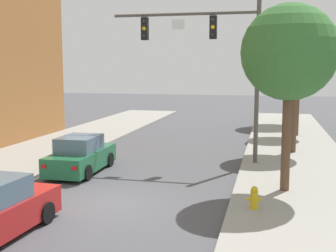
{
  "coord_description": "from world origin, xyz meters",
  "views": [
    {
      "loc": [
        5.19,
        -13.09,
        4.49
      ],
      "look_at": [
        0.93,
        5.08,
        2.0
      ],
      "focal_mm": 46.61,
      "sensor_mm": 36.0,
      "label": 1
    }
  ],
  "objects_px": {
    "street_tree_second": "(296,49)",
    "fire_hydrant": "(254,198)",
    "street_tree_farthest": "(291,55)",
    "street_tree_third": "(299,61)",
    "traffic_signal_mast": "(215,49)",
    "street_tree_nearest": "(289,53)",
    "car_lead_green": "(81,156)"
  },
  "relations": [
    {
      "from": "car_lead_green",
      "to": "street_tree_second",
      "type": "xyz_separation_m",
      "value": [
        9.11,
        6.08,
        4.73
      ]
    },
    {
      "from": "traffic_signal_mast",
      "to": "street_tree_second",
      "type": "relative_size",
      "value": 1.07
    },
    {
      "from": "traffic_signal_mast",
      "to": "street_tree_third",
      "type": "distance_m",
      "value": 9.9
    },
    {
      "from": "street_tree_nearest",
      "to": "traffic_signal_mast",
      "type": "bearing_deg",
      "value": 125.18
    },
    {
      "from": "car_lead_green",
      "to": "traffic_signal_mast",
      "type": "bearing_deg",
      "value": 29.47
    },
    {
      "from": "fire_hydrant",
      "to": "street_tree_farthest",
      "type": "bearing_deg",
      "value": 85.19
    },
    {
      "from": "fire_hydrant",
      "to": "street_tree_second",
      "type": "xyz_separation_m",
      "value": [
        1.6,
        9.88,
        4.94
      ]
    },
    {
      "from": "car_lead_green",
      "to": "street_tree_third",
      "type": "distance_m",
      "value": 15.91
    },
    {
      "from": "fire_hydrant",
      "to": "street_tree_farthest",
      "type": "height_order",
      "value": "street_tree_farthest"
    },
    {
      "from": "car_lead_green",
      "to": "street_tree_third",
      "type": "bearing_deg",
      "value": 51.31
    },
    {
      "from": "fire_hydrant",
      "to": "street_tree_farthest",
      "type": "xyz_separation_m",
      "value": [
        1.84,
        21.84,
        4.97
      ]
    },
    {
      "from": "traffic_signal_mast",
      "to": "street_tree_nearest",
      "type": "xyz_separation_m",
      "value": [
        3.13,
        -4.44,
        -0.36
      ]
    },
    {
      "from": "car_lead_green",
      "to": "street_tree_nearest",
      "type": "bearing_deg",
      "value": -9.44
    },
    {
      "from": "car_lead_green",
      "to": "street_tree_second",
      "type": "relative_size",
      "value": 0.61
    },
    {
      "from": "fire_hydrant",
      "to": "street_tree_farthest",
      "type": "distance_m",
      "value": 22.47
    },
    {
      "from": "street_tree_third",
      "to": "street_tree_farthest",
      "type": "distance_m",
      "value": 6.1
    },
    {
      "from": "street_tree_nearest",
      "to": "street_tree_third",
      "type": "xyz_separation_m",
      "value": [
        1.09,
        13.38,
        -0.06
      ]
    },
    {
      "from": "street_tree_nearest",
      "to": "street_tree_farthest",
      "type": "height_order",
      "value": "street_tree_farthest"
    },
    {
      "from": "street_tree_farthest",
      "to": "fire_hydrant",
      "type": "bearing_deg",
      "value": -94.81
    },
    {
      "from": "car_lead_green",
      "to": "street_tree_farthest",
      "type": "xyz_separation_m",
      "value": [
        9.35,
        18.04,
        4.75
      ]
    },
    {
      "from": "street_tree_nearest",
      "to": "street_tree_farthest",
      "type": "distance_m",
      "value": 19.48
    },
    {
      "from": "street_tree_second",
      "to": "street_tree_third",
      "type": "relative_size",
      "value": 1.11
    },
    {
      "from": "car_lead_green",
      "to": "street_tree_third",
      "type": "height_order",
      "value": "street_tree_third"
    },
    {
      "from": "street_tree_second",
      "to": "street_tree_third",
      "type": "bearing_deg",
      "value": 85.39
    },
    {
      "from": "street_tree_farthest",
      "to": "street_tree_nearest",
      "type": "bearing_deg",
      "value": -92.52
    },
    {
      "from": "fire_hydrant",
      "to": "street_tree_third",
      "type": "distance_m",
      "value": 16.51
    },
    {
      "from": "street_tree_nearest",
      "to": "street_tree_second",
      "type": "height_order",
      "value": "street_tree_second"
    },
    {
      "from": "street_tree_second",
      "to": "fire_hydrant",
      "type": "bearing_deg",
      "value": -99.22
    },
    {
      "from": "street_tree_farthest",
      "to": "street_tree_third",
      "type": "bearing_deg",
      "value": -87.75
    },
    {
      "from": "street_tree_farthest",
      "to": "traffic_signal_mast",
      "type": "bearing_deg",
      "value": -104.88
    },
    {
      "from": "street_tree_third",
      "to": "street_tree_farthest",
      "type": "height_order",
      "value": "street_tree_farthest"
    },
    {
      "from": "traffic_signal_mast",
      "to": "street_tree_second",
      "type": "distance_m",
      "value": 4.84
    }
  ]
}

